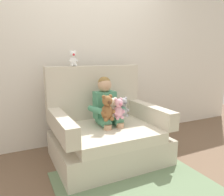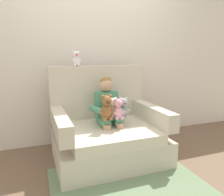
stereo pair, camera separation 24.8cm
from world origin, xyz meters
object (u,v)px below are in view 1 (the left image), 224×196
at_px(plush_cream, 113,108).
at_px(plush_white_on_backrest, 73,59).
at_px(seated_child, 107,107).
at_px(plush_pink, 119,109).
at_px(armchair, 106,132).
at_px(plush_brown, 107,108).
at_px(plush_grey, 123,108).

xyz_separation_m(plush_cream, plush_white_on_backrest, (-0.32, 0.48, 0.56)).
xyz_separation_m(seated_child, plush_white_on_backrest, (-0.31, 0.34, 0.58)).
distance_m(seated_child, plush_pink, 0.20).
height_order(armchair, plush_brown, armchair).
bearing_deg(plush_white_on_backrest, plush_brown, -79.46).
bearing_deg(plush_white_on_backrest, seated_child, -60.35).
xyz_separation_m(plush_cream, plush_brown, (-0.09, -0.05, 0.02)).
bearing_deg(plush_pink, plush_cream, 150.46).
bearing_deg(plush_brown, plush_cream, 33.39).
xyz_separation_m(plush_brown, plush_white_on_backrest, (-0.22, 0.52, 0.54)).
xyz_separation_m(seated_child, plush_grey, (0.14, -0.15, 0.01)).
height_order(plush_grey, plush_white_on_backrest, plush_white_on_backrest).
relative_size(plush_cream, plush_white_on_backrest, 1.27).
relative_size(armchair, plush_brown, 4.31).
relative_size(armchair, plush_grey, 5.28).
distance_m(armchair, plush_brown, 0.38).
distance_m(plush_pink, plush_cream, 0.07).
bearing_deg(plush_brown, armchair, 76.59).
distance_m(plush_cream, plush_white_on_backrest, 0.80).
bearing_deg(plush_cream, plush_brown, -150.41).
height_order(plush_cream, plush_white_on_backrest, plush_white_on_backrest).
height_order(armchair, plush_grey, armchair).
height_order(plush_pink, plush_grey, plush_pink).
xyz_separation_m(plush_pink, plush_grey, (0.09, 0.04, -0.00)).
distance_m(seated_child, plush_white_on_backrest, 0.74).
bearing_deg(plush_grey, armchair, 133.02).
height_order(armchair, plush_white_on_backrest, plush_white_on_backrest).
bearing_deg(plush_grey, plush_pink, -163.83).
relative_size(armchair, plush_pink, 5.17).
height_order(seated_child, plush_grey, seated_child).
height_order(seated_child, plush_white_on_backrest, plush_white_on_backrest).
bearing_deg(plush_cream, armchair, 108.99).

